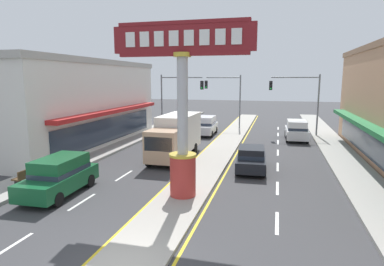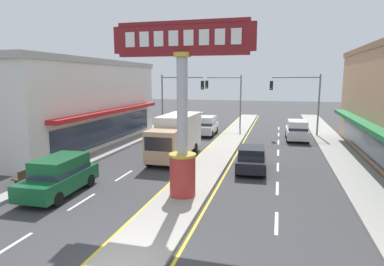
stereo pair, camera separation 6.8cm
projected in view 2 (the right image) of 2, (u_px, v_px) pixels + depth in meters
name	position (u px, v px, depth m)	size (l,w,h in m)	color
median_strip	(222.00, 149.00, 26.97)	(2.37, 52.00, 0.14)	#A39E93
sidewalk_left	(111.00, 147.00, 27.36)	(2.55, 60.00, 0.18)	#9E9B93
sidewalk_right	(346.00, 161.00, 22.77)	(2.55, 60.00, 0.18)	#9E9B93
lane_markings	(219.00, 153.00, 25.69)	(9.11, 52.00, 0.01)	silver
district_sign	(182.00, 113.00, 15.35)	(6.68, 1.31, 8.21)	#B7332D
storefront_left	(60.00, 103.00, 28.92)	(10.89, 19.41, 7.35)	silver
traffic_light_left_side	(177.00, 93.00, 35.70)	(4.86, 0.46, 6.20)	slate
traffic_light_right_side	(301.00, 94.00, 32.50)	(4.86, 0.46, 6.20)	slate
traffic_light_median_far	(228.00, 92.00, 37.78)	(4.20, 0.46, 6.20)	slate
box_truck_near_right_lane	(176.00, 135.00, 23.93)	(2.29, 6.91, 3.12)	tan
suv_far_right_lane	(297.00, 130.00, 30.84)	(2.05, 4.64, 1.90)	white
suv_near_left_lane	(206.00, 125.00, 33.93)	(2.06, 4.65, 1.90)	silver
sedan_mid_left_lane	(188.00, 121.00, 39.18)	(1.93, 4.35, 1.53)	white
sedan_far_left_oncoming	(251.00, 158.00, 20.74)	(2.01, 4.39, 1.53)	black
suv_kerb_right	(60.00, 175.00, 16.42)	(2.11, 4.68, 1.90)	#14562D
street_bench	(27.00, 175.00, 17.53)	(0.48, 1.60, 0.88)	brown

